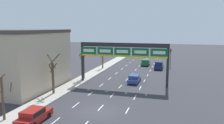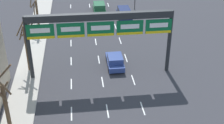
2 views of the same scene
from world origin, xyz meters
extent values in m
cube|color=white|center=(-3.30, 6.00, 0.01)|extent=(0.12, 2.00, 0.01)
cube|color=white|center=(-3.30, 11.00, 0.01)|extent=(0.12, 2.00, 0.01)
cube|color=white|center=(-3.30, 16.00, 0.01)|extent=(0.12, 2.00, 0.01)
cube|color=white|center=(-3.30, 21.00, 0.01)|extent=(0.12, 2.00, 0.01)
cube|color=white|center=(-3.30, 26.00, 0.01)|extent=(0.12, 2.00, 0.01)
cube|color=white|center=(-3.30, 31.00, 0.01)|extent=(0.12, 2.00, 0.01)
cube|color=white|center=(-3.30, 36.00, 0.01)|extent=(0.12, 2.00, 0.01)
cube|color=white|center=(0.00, 6.00, 0.01)|extent=(0.12, 2.00, 0.01)
cube|color=white|center=(0.00, 11.00, 0.01)|extent=(0.12, 2.00, 0.01)
cube|color=white|center=(0.00, 16.00, 0.01)|extent=(0.12, 2.00, 0.01)
cube|color=white|center=(0.00, 21.00, 0.01)|extent=(0.12, 2.00, 0.01)
cube|color=white|center=(0.00, 26.00, 0.01)|extent=(0.12, 2.00, 0.01)
cube|color=white|center=(0.00, 31.00, 0.01)|extent=(0.12, 2.00, 0.01)
cube|color=white|center=(0.00, 36.00, 0.01)|extent=(0.12, 2.00, 0.01)
cube|color=white|center=(3.30, 6.00, 0.01)|extent=(0.12, 2.00, 0.01)
cube|color=white|center=(3.30, 11.00, 0.01)|extent=(0.12, 2.00, 0.01)
cube|color=white|center=(3.30, 16.00, 0.01)|extent=(0.12, 2.00, 0.01)
cube|color=white|center=(3.30, 21.00, 0.01)|extent=(0.12, 2.00, 0.01)
cube|color=white|center=(3.30, 26.00, 0.01)|extent=(0.12, 2.00, 0.01)
cube|color=white|center=(3.30, 31.00, 0.01)|extent=(0.12, 2.00, 0.01)
cube|color=white|center=(3.30, 36.00, 0.01)|extent=(0.12, 2.00, 0.01)
cylinder|color=#232628|center=(-7.40, 12.62, 3.55)|extent=(0.42, 0.42, 7.10)
cylinder|color=#232628|center=(7.40, 12.62, 3.55)|extent=(0.42, 0.42, 7.10)
cube|color=#232628|center=(0.00, 12.62, 6.75)|extent=(14.80, 0.60, 0.70)
cube|color=#0C6033|center=(-6.00, 12.28, 5.53)|extent=(2.75, 0.08, 1.54)
cube|color=white|center=(-6.00, 12.23, 5.67)|extent=(1.93, 0.02, 0.49)
cube|color=yellow|center=(-6.00, 12.23, 4.90)|extent=(2.70, 0.02, 0.28)
cube|color=#0C6033|center=(-3.00, 12.28, 5.53)|extent=(2.75, 0.08, 1.54)
cube|color=white|center=(-3.00, 12.23, 5.67)|extent=(1.93, 0.02, 0.49)
cube|color=yellow|center=(-3.00, 12.23, 4.90)|extent=(2.70, 0.02, 0.28)
cube|color=#0C6033|center=(0.00, 12.28, 5.53)|extent=(2.75, 0.08, 1.54)
cube|color=white|center=(0.00, 12.23, 5.67)|extent=(1.93, 0.02, 0.49)
cube|color=yellow|center=(0.00, 12.23, 4.90)|extent=(2.70, 0.02, 0.28)
cube|color=#0C6033|center=(3.00, 12.28, 5.53)|extent=(2.75, 0.08, 1.54)
cube|color=white|center=(3.00, 12.23, 5.67)|extent=(1.93, 0.02, 0.49)
cube|color=yellow|center=(3.00, 12.23, 4.90)|extent=(2.70, 0.02, 0.28)
cube|color=#0C6033|center=(6.00, 12.28, 5.53)|extent=(2.75, 0.08, 1.54)
cube|color=white|center=(6.00, 12.23, 5.67)|extent=(1.93, 0.02, 0.49)
cube|color=yellow|center=(6.00, 12.23, 4.90)|extent=(2.70, 0.02, 0.28)
cube|color=#19234C|center=(5.01, 28.66, 0.55)|extent=(1.89, 4.76, 0.71)
cube|color=#19234C|center=(5.01, 28.61, 1.36)|extent=(1.74, 3.33, 0.90)
cube|color=black|center=(5.01, 28.61, 1.36)|extent=(1.77, 3.07, 0.65)
cylinder|color=black|center=(4.15, 30.09, 0.33)|extent=(0.22, 0.66, 0.66)
cylinder|color=black|center=(5.86, 30.09, 0.33)|extent=(0.22, 0.66, 0.66)
cylinder|color=black|center=(4.15, 27.23, 0.33)|extent=(0.22, 0.66, 0.66)
cylinder|color=black|center=(5.86, 27.23, 0.33)|extent=(0.22, 0.66, 0.66)
cube|color=navy|center=(1.73, 14.28, 0.50)|extent=(1.77, 4.09, 0.59)
cube|color=navy|center=(1.73, 14.03, 1.10)|extent=(1.63, 2.12, 0.61)
cube|color=black|center=(1.73, 14.03, 1.10)|extent=(1.67, 1.95, 0.44)
cylinder|color=black|center=(0.93, 15.50, 0.33)|extent=(0.22, 0.66, 0.66)
cylinder|color=black|center=(2.53, 15.50, 0.33)|extent=(0.22, 0.66, 0.66)
cylinder|color=black|center=(0.93, 13.05, 0.33)|extent=(0.22, 0.66, 0.66)
cylinder|color=black|center=(2.53, 13.05, 0.33)|extent=(0.22, 0.66, 0.66)
cube|color=#235B38|center=(1.42, 32.42, 0.51)|extent=(1.95, 3.91, 0.61)
cube|color=#235B38|center=(1.42, 32.38, 1.19)|extent=(1.79, 2.73, 0.75)
cube|color=black|center=(1.42, 32.38, 1.19)|extent=(1.83, 2.52, 0.54)
cylinder|color=black|center=(0.54, 33.59, 0.33)|extent=(0.22, 0.66, 0.66)
cylinder|color=black|center=(2.30, 33.59, 0.33)|extent=(0.22, 0.66, 0.66)
cylinder|color=black|center=(0.54, 31.25, 0.33)|extent=(0.22, 0.66, 0.66)
cylinder|color=black|center=(2.30, 31.25, 0.33)|extent=(0.22, 0.66, 0.66)
cylinder|color=brown|center=(-8.39, 4.31, 2.39)|extent=(0.35, 0.35, 4.47)
cylinder|color=brown|center=(-8.53, 4.78, 3.81)|extent=(1.11, 0.46, 1.44)
cylinder|color=brown|center=(-8.51, 5.14, 5.00)|extent=(1.79, 0.39, 1.81)
cylinder|color=brown|center=(-8.45, 3.99, 3.76)|extent=(0.80, 0.29, 1.36)
cylinder|color=brown|center=(-8.24, 3.82, 4.93)|extent=(1.16, 0.50, 2.09)
cylinder|color=brown|center=(-7.90, 14.29, 2.79)|extent=(0.32, 0.32, 5.28)
cylinder|color=brown|center=(-8.28, 14.49, 4.53)|extent=(0.58, 0.93, 1.29)
cylinder|color=brown|center=(-7.53, 14.56, 5.14)|extent=(0.71, 0.92, 1.38)
cylinder|color=brown|center=(-8.37, 14.66, 5.01)|extent=(0.91, 1.11, 1.37)
cylinder|color=brown|center=(-7.66, 15.07, 4.74)|extent=(1.69, 0.66, 1.86)
cylinder|color=brown|center=(-7.76, 25.16, 2.41)|extent=(0.32, 0.32, 4.51)
cylinder|color=brown|center=(-8.41, 25.26, 4.69)|extent=(0.35, 1.42, 1.41)
cylinder|color=brown|center=(-8.02, 25.72, 4.26)|extent=(1.29, 0.68, 1.46)
cylinder|color=brown|center=(-8.10, 25.14, 3.41)|extent=(0.20, 0.82, 1.39)
camera|label=1|loc=(8.25, -22.90, 9.63)|focal=35.00mm
camera|label=2|loc=(-2.28, -16.80, 17.87)|focal=50.00mm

